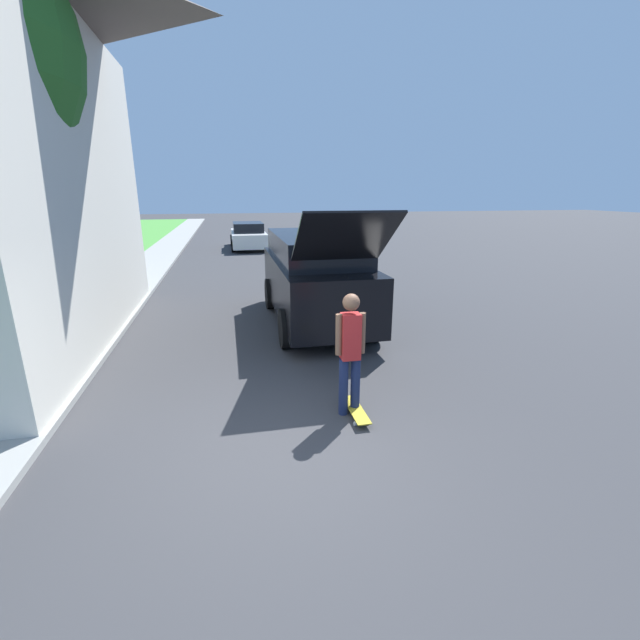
% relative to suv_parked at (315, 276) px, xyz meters
% --- Properties ---
extents(ground_plane, '(120.00, 120.00, 0.00)m').
position_rel_suv_parked_xyz_m(ground_plane, '(-1.56, -5.16, -1.11)').
color(ground_plane, '#333335').
extents(sidewalk, '(1.80, 80.00, 0.10)m').
position_rel_suv_parked_xyz_m(sidewalk, '(-5.16, 0.84, -1.06)').
color(sidewalk, gray).
rests_on(sidewalk, ground_plane).
extents(suv_parked, '(2.03, 5.65, 2.71)m').
position_rel_suv_parked_xyz_m(suv_parked, '(0.00, 0.00, 0.00)').
color(suv_parked, black).
rests_on(suv_parked, ground_plane).
extents(car_down_street, '(1.91, 4.59, 1.39)m').
position_rel_suv_parked_xyz_m(car_down_street, '(-0.80, 14.40, -0.44)').
color(car_down_street, silver).
rests_on(car_down_street, ground_plane).
extents(skateboarder, '(0.41, 0.23, 1.72)m').
position_rel_suv_parked_xyz_m(skateboarder, '(-0.40, -4.36, -0.15)').
color(skateboarder, '#192347').
rests_on(skateboarder, ground_plane).
extents(skateboard, '(0.21, 0.83, 0.10)m').
position_rel_suv_parked_xyz_m(skateboard, '(-0.32, -4.44, -1.03)').
color(skateboard, '#A89323').
rests_on(skateboard, ground_plane).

